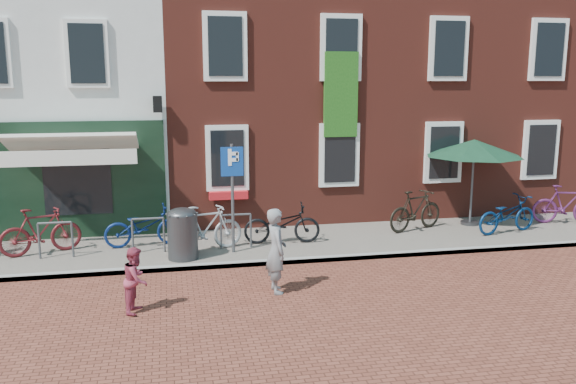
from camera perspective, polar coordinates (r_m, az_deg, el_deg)
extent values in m
plane|color=brown|center=(12.99, -6.56, -7.31)|extent=(80.00, 80.00, 0.00)
cube|color=slate|center=(14.51, -3.13, -5.10)|extent=(24.00, 3.00, 0.10)
cube|color=silver|center=(19.73, -23.65, 11.33)|extent=(8.00, 8.00, 9.00)
cube|color=maroon|center=(19.56, -2.71, 13.68)|extent=(6.00, 8.00, 10.00)
cube|color=maroon|center=(21.32, 13.88, 13.15)|extent=(6.00, 8.00, 10.00)
cylinder|color=#3A3B3D|center=(13.36, -10.03, -4.22)|extent=(0.66, 0.66, 1.00)
ellipsoid|color=#3A3B3D|center=(13.23, -10.12, -1.82)|extent=(0.66, 0.66, 0.30)
cylinder|color=#4C4C4F|center=(13.52, -5.32, -0.66)|extent=(0.07, 0.07, 2.49)
cube|color=#0F3D93|center=(13.36, -5.37, 2.91)|extent=(0.50, 0.04, 0.65)
cylinder|color=#4C4C4F|center=(17.05, 16.98, -2.83)|extent=(0.50, 0.50, 0.08)
cylinder|color=#4C4C4F|center=(16.84, 17.18, 0.68)|extent=(0.06, 0.06, 2.20)
cone|color=#143B25|center=(16.69, 17.39, 4.39)|extent=(2.62, 2.62, 0.45)
imported|color=slate|center=(11.35, -1.14, -5.62)|extent=(0.43, 0.62, 1.63)
imported|color=#9F364C|center=(10.82, -14.32, -8.11)|extent=(0.56, 0.65, 1.16)
imported|color=#581619|center=(14.59, -22.58, -3.47)|extent=(1.85, 1.09, 1.07)
imported|color=#0B1E51|center=(14.54, -13.60, -3.19)|extent=(1.90, 0.87, 0.96)
imported|color=#9E9FA1|center=(13.86, -7.92, -3.45)|extent=(1.85, 0.95, 1.07)
imported|color=black|center=(14.37, -0.58, -3.04)|extent=(1.89, 0.83, 0.96)
imported|color=black|center=(15.91, 12.10, -1.72)|extent=(1.84, 1.12, 1.07)
imported|color=#062249|center=(16.32, 20.19, -2.03)|extent=(1.94, 1.06, 0.96)
imported|color=#521D4B|center=(17.94, 25.02, -1.09)|extent=(1.85, 1.00, 1.07)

